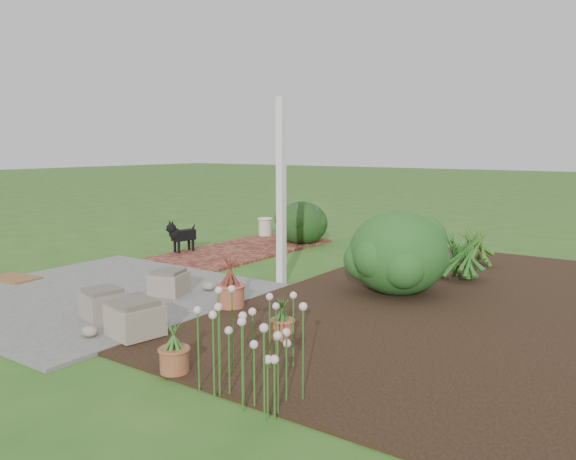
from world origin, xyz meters
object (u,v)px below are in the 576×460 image
Objects in this scene: stone_trough_near at (135,320)px; evergreen_shrub at (398,251)px; black_dog at (181,234)px; cream_ceramic_urn at (265,227)px.

evergreen_shrub is (1.38, 3.03, 0.37)m from stone_trough_near.
evergreen_shrub is (4.18, -0.31, 0.21)m from black_dog.
evergreen_shrub is (4.09, -2.59, 0.34)m from cream_ceramic_urn.
black_dog is (-2.80, 3.34, 0.16)m from stone_trough_near.
stone_trough_near is at bearing -39.11° from black_dog.
black_dog is at bearing 129.93° from stone_trough_near.
stone_trough_near is 6.24m from cream_ceramic_urn.
cream_ceramic_urn is at bearing 147.67° from evergreen_shrub.
stone_trough_near is 4.36m from black_dog.
cream_ceramic_urn reaches higher than stone_trough_near.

